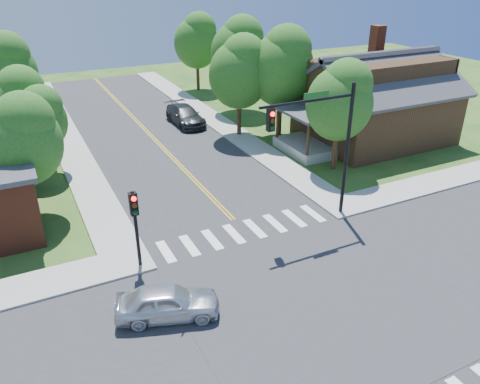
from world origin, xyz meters
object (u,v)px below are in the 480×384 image
signal_mast_ne (322,134)px  car_dgrey (185,116)px  house_ne (376,97)px  car_silver (167,303)px  signal_pole_nw (135,216)px

signal_mast_ne → car_dgrey: size_ratio=1.37×
signal_mast_ne → house_ne: bearing=37.7°
car_dgrey → house_ne: bearing=-41.2°
signal_mast_ne → car_silver: bearing=-158.4°
signal_pole_nw → car_dgrey: 20.68m
signal_pole_nw → car_silver: (0.06, -3.72, -1.98)m
signal_pole_nw → car_dgrey: size_ratio=0.72×
house_ne → car_silver: house_ne is taller
car_dgrey → car_silver: bearing=-113.2°
signal_mast_ne → signal_pole_nw: 9.76m
signal_mast_ne → house_ne: (11.19, 8.65, -1.52)m
signal_mast_ne → car_dgrey: signal_mast_ne is taller
car_silver → signal_mast_ne: bearing=-49.4°
signal_mast_ne → house_ne: size_ratio=0.55×
signal_mast_ne → house_ne: signal_mast_ne is taller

